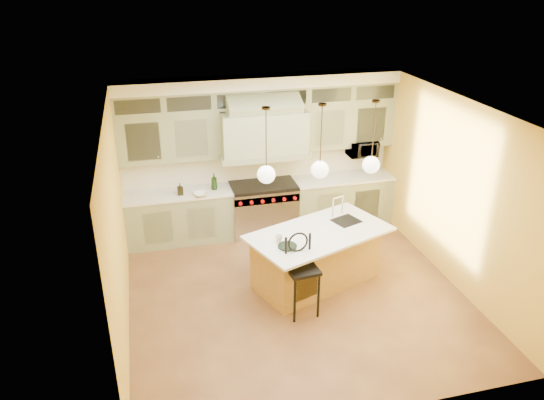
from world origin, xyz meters
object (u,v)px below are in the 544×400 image
object	(u,v)px
microwave	(362,148)
range	(263,207)
counter_stool	(301,270)
kitchen_island	(317,256)

from	to	relation	value
microwave	range	bearing A→B (deg)	-176.88
counter_stool	microwave	size ratio (longest dim) A/B	2.25
kitchen_island	counter_stool	bearing A→B (deg)	-144.83
kitchen_island	counter_stool	xyz separation A→B (m)	(-0.46, -0.68, 0.23)
range	counter_stool	size ratio (longest dim) A/B	0.98
kitchen_island	counter_stool	world-z (taller)	kitchen_island
range	kitchen_island	xyz separation A→B (m)	(0.41, -1.92, -0.01)
range	kitchen_island	size ratio (longest dim) A/B	0.50
counter_stool	kitchen_island	bearing A→B (deg)	50.13
counter_stool	microwave	xyz separation A→B (m)	(2.01, 2.70, 0.75)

